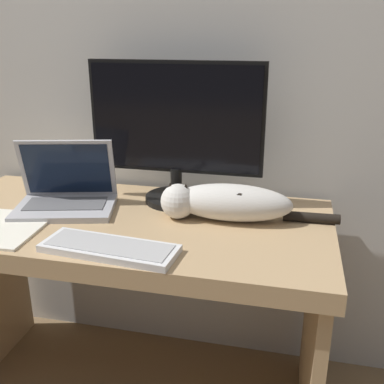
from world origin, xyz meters
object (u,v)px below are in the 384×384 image
Objects in this scene: monitor at (176,130)px; external_keyboard at (109,248)px; cat at (225,202)px; laptop at (66,195)px.

external_keyboard is at bearing -100.60° from monitor.
monitor is 0.30m from cat.
cat is (0.27, 0.30, 0.05)m from external_keyboard.
monitor is 1.06× the size of cat.
laptop is 0.65× the size of cat.
cat is at bearing 52.53° from external_keyboard.
cat is (0.54, 0.03, 0.01)m from laptop.
external_keyboard is at bearing -59.56° from laptop.
laptop is (-0.35, -0.15, -0.21)m from monitor.
monitor is 1.54× the size of external_keyboard.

